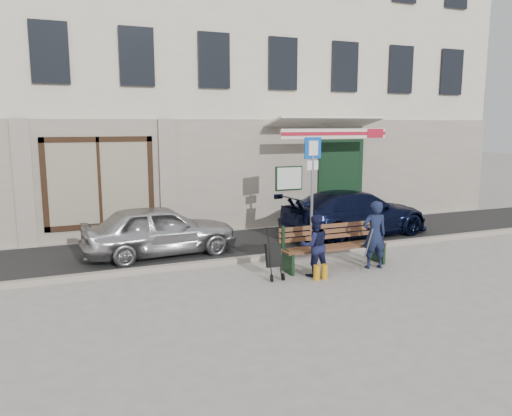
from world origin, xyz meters
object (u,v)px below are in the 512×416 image
car_navy (355,213)px  bench (332,247)px  parking_sign (312,175)px  car_silver (160,230)px  woman (314,245)px  stroller (274,256)px  man (374,235)px

car_navy → bench: (-2.19, -2.48, -0.18)m
car_navy → parking_sign: bearing=111.7°
car_silver → car_navy: bearing=-93.3°
woman → stroller: size_ratio=1.24×
car_navy → woman: 4.03m
car_silver → car_navy: 5.44m
car_navy → stroller: size_ratio=4.28×
car_silver → man: (4.04, -2.78, 0.12)m
car_silver → woman: woman is taller
bench → man: size_ratio=1.63×
car_navy → man: (-1.39, -2.86, 0.10)m
woman → stroller: bearing=-5.4°
parking_sign → woman: (-0.94, -1.87, -1.22)m
bench → parking_sign: bearing=79.1°
man → stroller: (-2.30, 0.14, -0.28)m
car_silver → car_navy: car_navy is taller
car_silver → parking_sign: 3.86m
car_navy → woman: size_ratio=3.44×
bench → woman: (-0.65, -0.38, 0.18)m
parking_sign → stroller: parking_sign is taller
parking_sign → woman: bearing=-130.5°
bench → woman: woman is taller
parking_sign → stroller: (-1.79, -1.74, -1.40)m
bench → car_silver: bearing=143.5°
parking_sign → bench: 2.07m
car_navy → bench: size_ratio=1.82×
woman → car_silver: bearing=-43.3°
car_navy → bench: bearing=132.9°
woman → bench: bearing=-146.0°
car_navy → woman: (-2.84, -2.86, 0.00)m
man → woman: size_ratio=1.16×
man → bench: bearing=-14.4°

